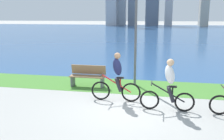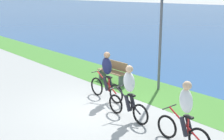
# 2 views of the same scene
# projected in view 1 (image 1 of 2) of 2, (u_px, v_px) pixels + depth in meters

# --- Properties ---
(ground_plane) EXTENTS (300.00, 300.00, 0.00)m
(ground_plane) POSITION_uv_depth(u_px,v_px,m) (128.00, 111.00, 7.85)
(ground_plane) COLOR #9E9E99
(grass_strip_bayside) EXTENTS (120.00, 2.31, 0.01)m
(grass_strip_bayside) POSITION_uv_depth(u_px,v_px,m) (137.00, 87.00, 10.56)
(grass_strip_bayside) COLOR #478433
(grass_strip_bayside) RESTS_ON ground
(bay_water_surface) EXTENTS (300.00, 77.34, 0.00)m
(bay_water_surface) POSITION_uv_depth(u_px,v_px,m) (157.00, 32.00, 48.74)
(bay_water_surface) COLOR #2D568C
(bay_water_surface) RESTS_ON ground
(cyclist_lead) EXTENTS (1.76, 0.52, 1.72)m
(cyclist_lead) POSITION_uv_depth(u_px,v_px,m) (117.00, 78.00, 8.62)
(cyclist_lead) COLOR black
(cyclist_lead) RESTS_ON ground
(cyclist_trailing) EXTENTS (1.70, 0.52, 1.66)m
(cyclist_trailing) POSITION_uv_depth(u_px,v_px,m) (169.00, 85.00, 7.72)
(cyclist_trailing) COLOR black
(cyclist_trailing) RESTS_ON ground
(bench_near_path) EXTENTS (1.50, 0.47, 0.90)m
(bench_near_path) POSITION_uv_depth(u_px,v_px,m) (88.00, 76.00, 10.53)
(bench_near_path) COLOR olive
(bench_near_path) RESTS_ON ground
(lamppost_tall) EXTENTS (0.28, 0.28, 4.06)m
(lamppost_tall) POSITION_uv_depth(u_px,v_px,m) (136.00, 23.00, 10.36)
(lamppost_tall) COLOR #595960
(lamppost_tall) RESTS_ON ground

